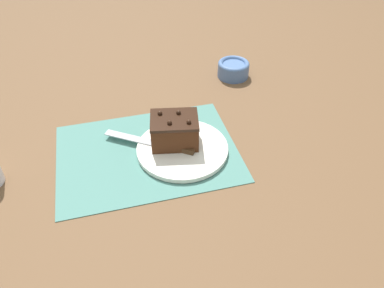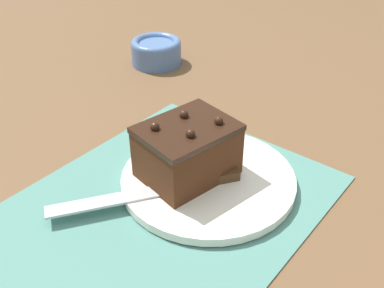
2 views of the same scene
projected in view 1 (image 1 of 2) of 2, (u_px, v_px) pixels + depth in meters
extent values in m
plane|color=brown|center=(148.00, 153.00, 0.97)|extent=(3.00, 3.00, 0.00)
cube|color=slate|center=(148.00, 152.00, 0.97)|extent=(0.46, 0.34, 0.00)
cylinder|color=white|center=(182.00, 149.00, 0.97)|extent=(0.24, 0.24, 0.01)
cube|color=#472614|center=(175.00, 132.00, 0.96)|extent=(0.13, 0.11, 0.07)
cube|color=black|center=(174.00, 120.00, 0.94)|extent=(0.14, 0.12, 0.01)
sphere|color=black|center=(189.00, 122.00, 0.92)|extent=(0.01, 0.01, 0.01)
sphere|color=black|center=(179.00, 112.00, 0.95)|extent=(0.01, 0.01, 0.01)
sphere|color=black|center=(169.00, 123.00, 0.91)|extent=(0.01, 0.01, 0.01)
sphere|color=black|center=(160.00, 113.00, 0.94)|extent=(0.01, 0.01, 0.01)
cube|color=#472D19|center=(179.00, 148.00, 0.95)|extent=(0.08, 0.06, 0.01)
cube|color=#B7BABF|center=(135.00, 139.00, 0.99)|extent=(0.15, 0.11, 0.00)
cylinder|color=#4C6B9E|center=(233.00, 70.00, 1.25)|extent=(0.10, 0.10, 0.04)
torus|color=#4C6B9E|center=(234.00, 64.00, 1.24)|extent=(0.10, 0.10, 0.02)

